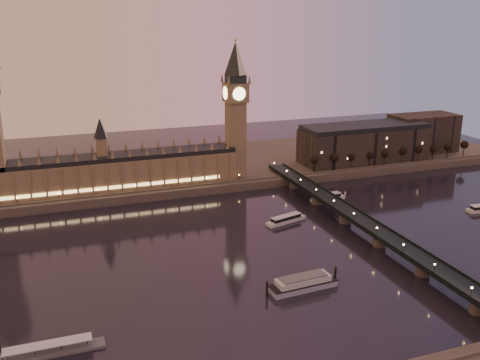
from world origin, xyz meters
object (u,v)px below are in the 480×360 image
at_px(cruise_boat_b, 328,197).
at_px(cruise_boat_a, 286,219).
at_px(moored_barge, 303,283).
at_px(pontoon_pier, 51,351).

bearing_deg(cruise_boat_b, cruise_boat_a, -153.44).
distance_m(cruise_boat_a, cruise_boat_b, 54.07).
distance_m(moored_barge, pontoon_pier, 116.18).
bearing_deg(pontoon_pier, cruise_boat_b, 33.36).
height_order(cruise_boat_b, moored_barge, moored_barge).
height_order(cruise_boat_a, moored_barge, moored_barge).
xyz_separation_m(cruise_boat_a, moored_barge, (-28.18, -81.78, 1.01)).
distance_m(cruise_boat_b, pontoon_pier, 226.50).
relative_size(moored_barge, pontoon_pier, 0.95).
height_order(cruise_boat_a, pontoon_pier, pontoon_pier).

